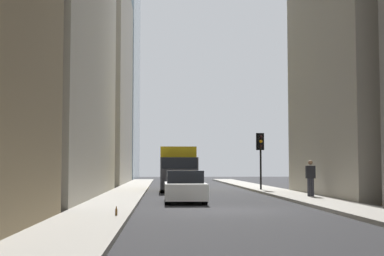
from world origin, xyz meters
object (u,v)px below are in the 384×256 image
at_px(pedestrian, 311,177).
at_px(discarded_bottle, 116,212).
at_px(traffic_light_midblock, 261,148).
at_px(sedan_white, 185,188).
at_px(delivery_truck, 178,169).

height_order(pedestrian, discarded_bottle, pedestrian).
xyz_separation_m(traffic_light_midblock, discarded_bottle, (-18.82, 7.66, -2.54)).
xyz_separation_m(sedan_white, discarded_bottle, (-8.10, 2.38, -0.42)).
bearing_deg(delivery_truck, traffic_light_midblock, -96.93).
relative_size(delivery_truck, discarded_bottle, 23.93).
distance_m(sedan_white, discarded_bottle, 8.45).
xyz_separation_m(sedan_white, pedestrian, (2.29, -6.27, 0.44)).
bearing_deg(sedan_white, discarded_bottle, 163.65).
height_order(traffic_light_midblock, discarded_bottle, traffic_light_midblock).
xyz_separation_m(delivery_truck, pedestrian, (-9.07, -6.27, -0.36)).
distance_m(delivery_truck, discarded_bottle, 19.64).
distance_m(sedan_white, pedestrian, 6.69).
bearing_deg(delivery_truck, sedan_white, -180.00).
height_order(sedan_white, traffic_light_midblock, traffic_light_midblock).
bearing_deg(traffic_light_midblock, pedestrian, -173.31).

